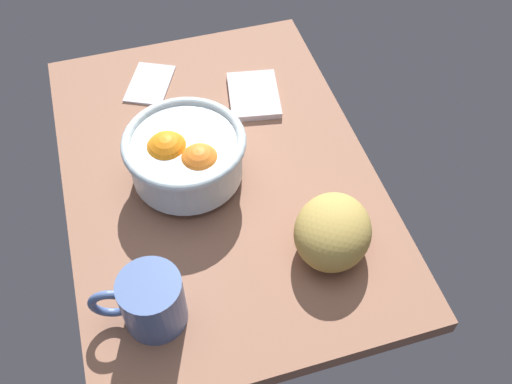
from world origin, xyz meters
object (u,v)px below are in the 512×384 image
(bread_loaf, at_px, (333,232))
(napkin_spare, at_px, (150,83))
(napkin_folded, at_px, (254,95))
(mug, at_px, (150,301))
(fruit_bowl, at_px, (185,155))

(bread_loaf, xyz_separation_m, napkin_spare, (-0.46, -0.20, -0.04))
(bread_loaf, relative_size, napkin_folded, 1.08)
(bread_loaf, relative_size, napkin_spare, 1.18)
(napkin_spare, relative_size, mug, 0.86)
(napkin_folded, relative_size, mug, 0.94)
(fruit_bowl, relative_size, bread_loaf, 1.49)
(fruit_bowl, relative_size, mug, 1.51)
(fruit_bowl, relative_size, napkin_spare, 1.76)
(napkin_folded, height_order, napkin_spare, napkin_folded)
(fruit_bowl, distance_m, napkin_spare, 0.26)
(bread_loaf, bearing_deg, napkin_spare, -155.95)
(napkin_spare, xyz_separation_m, mug, (0.49, -0.08, 0.04))
(bread_loaf, xyz_separation_m, mug, (0.04, -0.28, 0.00))
(napkin_folded, xyz_separation_m, mug, (0.40, -0.27, 0.04))
(napkin_folded, height_order, mug, mug)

